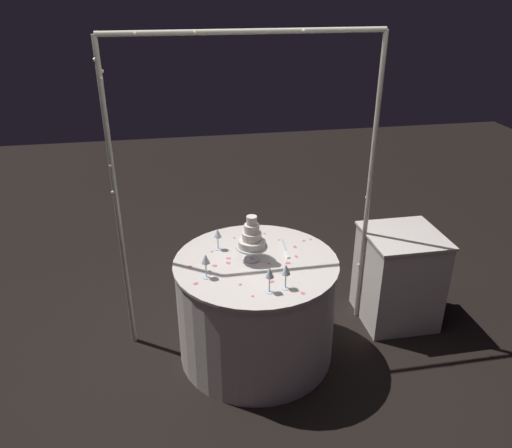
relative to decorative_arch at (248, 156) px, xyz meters
name	(u,v)px	position (x,y,z in m)	size (l,w,h in m)	color
ground_plane	(256,351)	(0.00, -0.31, -1.47)	(12.00, 12.00, 0.00)	black
decorative_arch	(248,156)	(0.00, 0.00, 0.00)	(1.90, 0.06, 2.30)	#B7B29E
main_table	(256,308)	(0.00, -0.31, -1.07)	(1.16, 1.16, 0.80)	silver
side_table	(398,277)	(1.22, -0.08, -1.08)	(0.59, 0.59, 0.78)	silver
tiered_cake	(252,239)	(-0.02, -0.28, -0.50)	(0.22, 0.22, 0.34)	silver
wine_glass_0	(218,234)	(-0.24, -0.08, -0.55)	(0.06, 0.06, 0.16)	silver
wine_glass_1	(270,274)	(0.01, -0.70, -0.54)	(0.06, 0.06, 0.18)	silver
wine_glass_2	(286,271)	(0.12, -0.67, -0.54)	(0.06, 0.06, 0.17)	silver
wine_glass_3	(206,260)	(-0.36, -0.45, -0.54)	(0.06, 0.06, 0.17)	silver
cake_knife	(285,249)	(0.24, -0.18, -0.67)	(0.04, 0.30, 0.01)	silver
rose_petal_0	(228,258)	(-0.19, -0.23, -0.67)	(0.04, 0.03, 0.00)	#EA6B84
rose_petal_1	(212,251)	(-0.29, -0.12, -0.67)	(0.03, 0.02, 0.00)	#EA6B84
rose_petal_2	(240,284)	(-0.16, -0.58, -0.67)	(0.03, 0.02, 0.00)	#EA6B84
rose_petal_3	(265,233)	(0.14, 0.10, -0.67)	(0.03, 0.02, 0.00)	#EA6B84
rose_petal_4	(228,263)	(-0.19, -0.30, -0.67)	(0.04, 0.03, 0.00)	#EA6B84
rose_petal_5	(215,265)	(-0.29, -0.32, -0.67)	(0.04, 0.03, 0.00)	#EA6B84
rose_petal_6	(279,240)	(0.23, -0.03, -0.67)	(0.03, 0.02, 0.00)	#EA6B84
rose_petal_7	(295,247)	(0.32, -0.15, -0.67)	(0.04, 0.03, 0.00)	#EA6B84
rose_petal_8	(311,239)	(0.47, -0.06, -0.67)	(0.03, 0.02, 0.00)	#EA6B84
rose_petal_9	(296,256)	(0.29, -0.29, -0.67)	(0.03, 0.02, 0.00)	#EA6B84
rose_petal_10	(190,266)	(-0.46, -0.29, -0.67)	(0.03, 0.02, 0.00)	#EA6B84
rose_petal_11	(258,243)	(0.06, -0.04, -0.67)	(0.03, 0.02, 0.00)	#EA6B84
rose_petal_12	(269,263)	(0.08, -0.36, -0.67)	(0.03, 0.02, 0.00)	#EA6B84
rose_petal_13	(303,293)	(0.22, -0.75, -0.67)	(0.04, 0.03, 0.00)	#EA6B84
rose_petal_14	(288,263)	(0.21, -0.37, -0.67)	(0.04, 0.03, 0.00)	#EA6B84
rose_petal_15	(272,282)	(0.05, -0.59, -0.67)	(0.04, 0.03, 0.00)	#EA6B84
rose_petal_16	(243,247)	(-0.06, -0.09, -0.67)	(0.03, 0.02, 0.00)	#EA6B84
rose_petal_17	(250,235)	(0.02, 0.09, -0.67)	(0.03, 0.02, 0.00)	#EA6B84
rose_petal_18	(304,241)	(0.41, -0.07, -0.67)	(0.03, 0.02, 0.00)	#EA6B84
rose_petal_19	(196,283)	(-0.44, -0.52, -0.67)	(0.04, 0.03, 0.00)	#EA6B84
rose_petal_20	(253,296)	(-0.10, -0.73, -0.67)	(0.02, 0.02, 0.00)	#EA6B84
rose_petal_21	(234,238)	(-0.10, 0.07, -0.67)	(0.02, 0.02, 0.00)	#EA6B84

